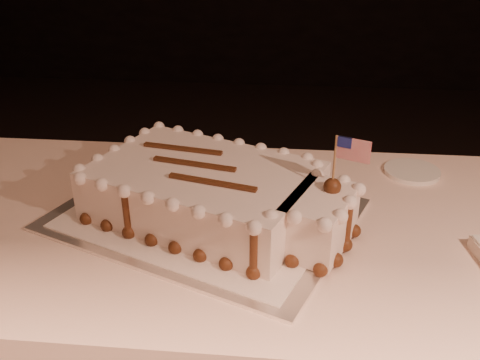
# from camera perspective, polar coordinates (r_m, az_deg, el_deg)

# --- Properties ---
(banquet_table) EXTENTS (2.40, 0.80, 0.75)m
(banquet_table) POSITION_cam_1_polar(r_m,az_deg,el_deg) (1.42, 3.07, -17.39)
(banquet_table) COLOR #FFDAC5
(banquet_table) RESTS_ON ground
(cake_board) EXTENTS (0.76, 0.67, 0.01)m
(cake_board) POSITION_cam_1_polar(r_m,az_deg,el_deg) (1.21, -3.78, -3.69)
(cake_board) COLOR silver
(cake_board) RESTS_ON banquet_table
(doily) EXTENTS (0.68, 0.61, 0.00)m
(doily) POSITION_cam_1_polar(r_m,az_deg,el_deg) (1.21, -3.79, -3.49)
(doily) COLOR white
(doily) RESTS_ON cake_board
(sheet_cake) EXTENTS (0.62, 0.48, 0.23)m
(sheet_cake) POSITION_cam_1_polar(r_m,az_deg,el_deg) (1.16, -2.47, -1.47)
(sheet_cake) COLOR white
(sheet_cake) RESTS_ON doily
(side_plate) EXTENTS (0.14, 0.14, 0.01)m
(side_plate) POSITION_cam_1_polar(r_m,az_deg,el_deg) (1.47, 17.87, 0.89)
(side_plate) COLOR white
(side_plate) RESTS_ON banquet_table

